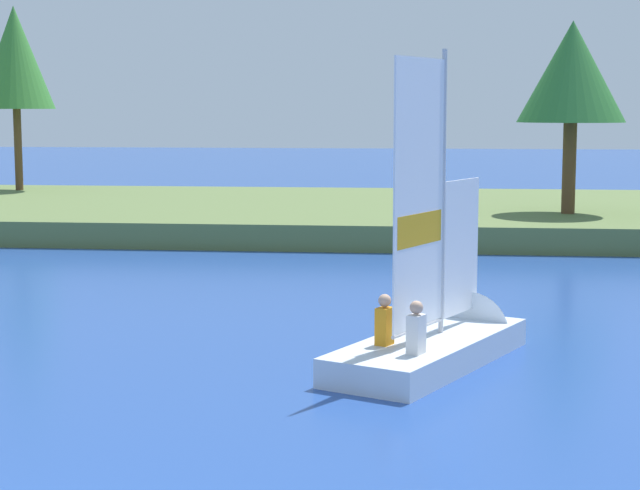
% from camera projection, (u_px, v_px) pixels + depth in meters
% --- Properties ---
extents(shore_bank, '(80.00, 14.38, 0.76)m').
position_uv_depth(shore_bank, '(300.00, 213.00, 37.44)').
color(shore_bank, '#5B703D').
rests_on(shore_bank, ground).
extents(shoreline_tree_midleft, '(3.03, 3.03, 7.28)m').
position_uv_depth(shoreline_tree_midleft, '(15.00, 58.00, 42.43)').
color(shoreline_tree_midleft, brown).
rests_on(shoreline_tree_midleft, shore_bank).
extents(shoreline_tree_centre, '(3.33, 3.33, 5.94)m').
position_uv_depth(shoreline_tree_centre, '(572.00, 73.00, 33.02)').
color(shoreline_tree_centre, brown).
rests_on(shoreline_tree_centre, shore_bank).
extents(sailboat, '(3.47, 5.12, 5.45)m').
position_uv_depth(sailboat, '(451.00, 333.00, 17.69)').
color(sailboat, silver).
rests_on(sailboat, ground).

